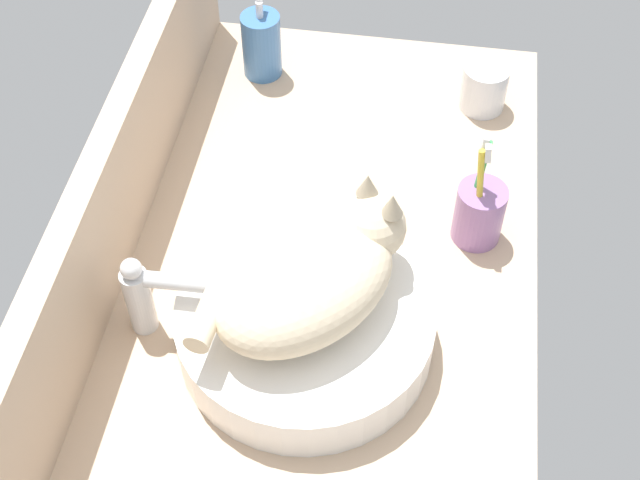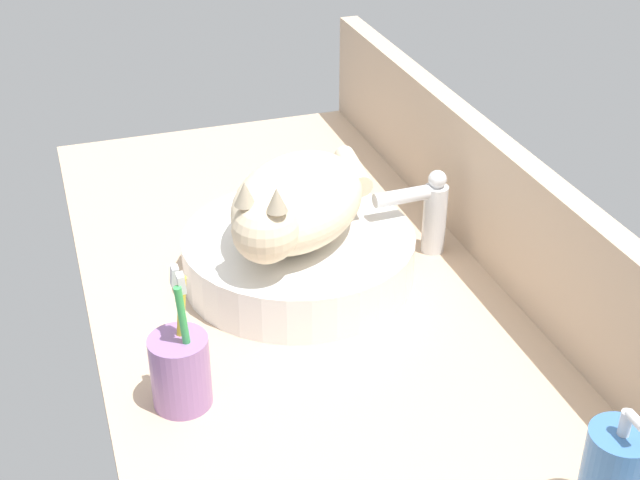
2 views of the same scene
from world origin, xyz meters
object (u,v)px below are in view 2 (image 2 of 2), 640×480
faucet (428,210)px  soap_dispenser (613,476)px  cat (298,203)px  toothbrush_cup (181,369)px  sink_basin (302,255)px

faucet → soap_dispenser: 54.33cm
faucet → soap_dispenser: soap_dispenser is taller
soap_dispenser → cat: bearing=-162.4°
toothbrush_cup → faucet: bearing=118.4°
sink_basin → toothbrush_cup: bearing=-44.7°
soap_dispenser → toothbrush_cup: (-31.42, -37.69, -0.78)cm
cat → faucet: bearing=94.7°
sink_basin → cat: cat is taller
faucet → soap_dispenser: (54.14, -4.31, -1.52)cm
cat → soap_dispenser: size_ratio=2.05×
faucet → cat: bearing=-85.3°
sink_basin → faucet: bearing=91.8°
cat → toothbrush_cup: cat is taller
soap_dispenser → faucet: bearing=175.4°
cat → toothbrush_cup: (20.98, -21.04, -7.87)cm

